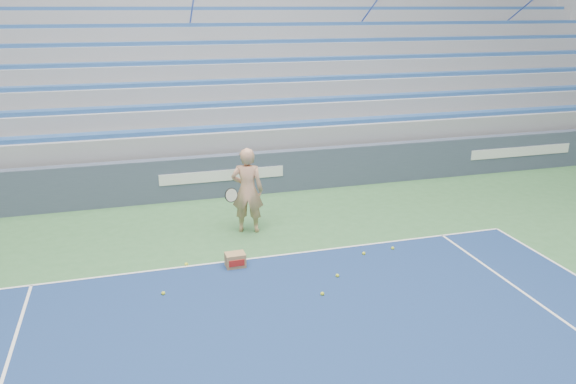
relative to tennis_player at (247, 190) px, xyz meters
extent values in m
cube|color=white|center=(-0.14, -1.44, -0.93)|extent=(10.97, 0.05, 0.00)
cube|color=#3C475C|center=(-0.14, 2.56, -0.39)|extent=(30.00, 0.30, 1.10)
cube|color=white|center=(-0.14, 2.40, -0.34)|extent=(3.20, 0.02, 0.28)
cube|color=white|center=(8.86, 2.40, -0.34)|extent=(3.40, 0.02, 0.28)
cube|color=gray|center=(-0.14, 7.11, -0.39)|extent=(30.00, 8.50, 1.10)
cube|color=gray|center=(-0.14, 7.11, 0.41)|extent=(30.00, 8.50, 0.50)
cube|color=#2B559C|center=(-0.14, 3.23, 0.71)|extent=(29.60, 0.42, 0.11)
cube|color=gray|center=(-0.14, 7.53, 0.91)|extent=(30.00, 7.65, 0.50)
cube|color=#2B559C|center=(-0.14, 4.08, 1.21)|extent=(29.60, 0.42, 0.11)
cube|color=gray|center=(-0.14, 7.96, 1.41)|extent=(30.00, 6.80, 0.50)
cube|color=#2B559C|center=(-0.14, 4.93, 1.71)|extent=(29.60, 0.42, 0.11)
cube|color=gray|center=(-0.14, 8.38, 1.91)|extent=(30.00, 5.95, 0.50)
cube|color=#2B559C|center=(-0.14, 5.78, 2.21)|extent=(29.60, 0.42, 0.11)
cube|color=gray|center=(-0.14, 8.81, 2.41)|extent=(30.00, 5.10, 0.50)
cube|color=#2B559C|center=(-0.14, 6.63, 2.71)|extent=(29.60, 0.42, 0.11)
cube|color=gray|center=(-0.14, 9.23, 2.91)|extent=(30.00, 4.25, 0.50)
cube|color=#2B559C|center=(-0.14, 7.48, 3.21)|extent=(29.60, 0.42, 0.11)
cube|color=gray|center=(-0.14, 9.66, 3.41)|extent=(30.00, 3.40, 0.50)
cube|color=#2B559C|center=(-0.14, 8.33, 3.71)|extent=(29.60, 0.42, 0.11)
cube|color=gray|center=(-0.14, 10.08, 3.91)|extent=(30.00, 2.55, 0.50)
cube|color=gray|center=(-0.14, 11.66, 2.71)|extent=(31.00, 0.40, 7.30)
cylinder|color=#3353B3|center=(-0.14, 7.11, 3.66)|extent=(0.05, 8.53, 5.04)
cylinder|color=#3353B3|center=(5.86, 7.11, 3.66)|extent=(0.05, 8.53, 5.04)
cylinder|color=#3353B3|center=(11.86, 7.11, 3.66)|extent=(0.05, 8.53, 5.04)
imported|color=tan|center=(0.00, 0.00, 0.00)|extent=(0.80, 0.65, 1.89)
cylinder|color=black|center=(-0.35, -0.25, 0.01)|extent=(0.12, 0.27, 0.08)
cylinder|color=beige|center=(-0.45, -0.53, 0.11)|extent=(0.29, 0.16, 0.28)
torus|color=black|center=(-0.45, -0.53, 0.11)|extent=(0.31, 0.18, 0.30)
cube|color=#9F7A4D|center=(-0.62, -1.69, -0.81)|extent=(0.38, 0.29, 0.28)
cube|color=#B21E19|center=(-0.62, -1.83, -0.81)|extent=(0.30, 0.02, 0.12)
sphere|color=#C4D52B|center=(1.95, -1.88, -0.91)|extent=(0.07, 0.07, 0.07)
sphere|color=#C4D52B|center=(-2.02, -2.43, -0.91)|extent=(0.07, 0.07, 0.07)
sphere|color=#C4D52B|center=(1.09, -2.64, -0.91)|extent=(0.07, 0.07, 0.07)
sphere|color=#C4D52B|center=(-1.51, -1.39, -0.91)|extent=(0.07, 0.07, 0.07)
sphere|color=#C4D52B|center=(2.62, -1.80, -0.91)|extent=(0.07, 0.07, 0.07)
sphere|color=#C4D52B|center=(0.60, -3.21, -0.91)|extent=(0.07, 0.07, 0.07)
camera|label=1|loc=(-2.35, -11.29, 3.78)|focal=35.00mm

